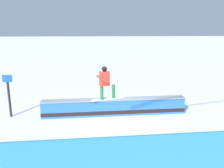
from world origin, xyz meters
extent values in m
plane|color=white|center=(0.00, 0.00, 0.00)|extent=(120.00, 120.00, 0.00)
cube|color=blue|center=(0.00, 0.00, 0.35)|extent=(6.21, 0.82, 0.70)
cube|color=black|center=(0.00, 0.00, 0.17)|extent=(6.22, 0.83, 0.17)
cube|color=#8B96A1|center=(0.00, 0.00, 0.72)|extent=(6.22, 0.87, 0.04)
cube|color=silver|center=(0.28, 0.02, 0.75)|extent=(1.46, 0.78, 0.01)
cylinder|color=#2A7644|center=(0.53, 0.11, 1.05)|extent=(0.18, 0.18, 0.59)
cylinder|color=#2A7644|center=(0.03, -0.08, 1.05)|extent=(0.18, 0.18, 0.59)
cube|color=#E53F2C|center=(0.41, 0.07, 1.64)|extent=(0.46, 0.37, 0.61)
sphere|color=black|center=(0.41, 0.07, 2.06)|extent=(0.22, 0.22, 0.22)
cylinder|color=#E53F2C|center=(0.52, 0.29, 1.67)|extent=(0.48, 0.25, 0.42)
cylinder|color=#E53F2C|center=(0.38, -0.12, 1.67)|extent=(0.29, 0.18, 0.55)
cube|color=#2E80E3|center=(0.00, 4.45, 0.59)|extent=(8.82, 0.64, 1.18)
cylinder|color=#262628|center=(4.44, 0.00, 0.76)|extent=(0.10, 0.10, 1.53)
cube|color=blue|center=(4.44, 0.00, 1.68)|extent=(0.40, 0.04, 0.30)
camera|label=1|loc=(0.54, 9.98, 3.94)|focal=39.05mm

